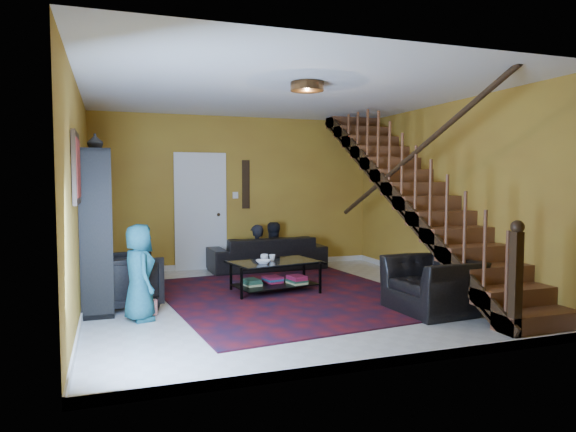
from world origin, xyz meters
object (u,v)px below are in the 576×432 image
Objects in this scene: bookshelf at (98,231)px; armchair_right at (433,285)px; coffee_table at (275,275)px; sofa at (267,253)px; armchair_left at (129,281)px.

bookshelf is 1.95× the size of armchair_right.
armchair_right is 2.25m from coffee_table.
bookshelf is 0.96× the size of sofa.
armchair_left is (-2.48, -2.11, 0.05)m from sofa.
armchair_right is at bearing -25.31° from bookshelf.
coffee_table is at bearing 75.08° from sofa.
armchair_right is (1.07, -3.55, 0.03)m from sofa.
sofa is 2.03× the size of armchair_right.
coffee_table is at bearing -141.48° from armchair_right.
bookshelf is 1.51× the size of coffee_table.
bookshelf is 3.37m from sofa.
sofa is 2.71× the size of armchair_left.
armchair_right is at bearing 105.33° from sofa.
sofa is 3.26m from armchair_left.
bookshelf is 0.82m from armchair_left.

